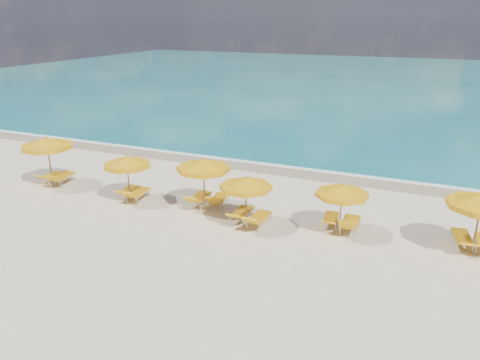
% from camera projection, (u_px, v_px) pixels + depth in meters
% --- Properties ---
extents(ground_plane, '(120.00, 120.00, 0.00)m').
position_uv_depth(ground_plane, '(227.00, 216.00, 20.64)').
color(ground_plane, beige).
extents(ocean, '(120.00, 80.00, 0.30)m').
position_uv_depth(ocean, '(377.00, 82.00, 62.26)').
color(ocean, '#126568').
rests_on(ocean, ground).
extents(wet_sand_band, '(120.00, 2.60, 0.01)m').
position_uv_depth(wet_sand_band, '(280.00, 168.00, 27.06)').
color(wet_sand_band, tan).
rests_on(wet_sand_band, ground).
extents(foam_line, '(120.00, 1.20, 0.03)m').
position_uv_depth(foam_line, '(284.00, 165.00, 27.75)').
color(foam_line, white).
rests_on(foam_line, ground).
extents(whitecap_near, '(14.00, 0.36, 0.05)m').
position_uv_depth(whitecap_near, '(247.00, 126.00, 37.61)').
color(whitecap_near, white).
rests_on(whitecap_near, ground).
extents(whitecap_far, '(18.00, 0.30, 0.05)m').
position_uv_depth(whitecap_far, '(436.00, 123.00, 38.49)').
color(whitecap_far, white).
rests_on(whitecap_far, ground).
extents(umbrella_2, '(3.43, 3.43, 2.63)m').
position_uv_depth(umbrella_2, '(47.00, 143.00, 23.70)').
color(umbrella_2, '#A17550').
rests_on(umbrella_2, ground).
extents(umbrella_3, '(2.74, 2.74, 2.26)m').
position_uv_depth(umbrella_3, '(127.00, 162.00, 21.73)').
color(umbrella_3, '#A17550').
rests_on(umbrella_3, ground).
extents(umbrella_4, '(3.10, 3.10, 2.44)m').
position_uv_depth(umbrella_4, '(204.00, 165.00, 20.74)').
color(umbrella_4, '#A17550').
rests_on(umbrella_4, ground).
extents(umbrella_5, '(2.89, 2.89, 2.21)m').
position_uv_depth(umbrella_5, '(246.00, 184.00, 19.07)').
color(umbrella_5, '#A17550').
rests_on(umbrella_5, ground).
extents(umbrella_6, '(2.71, 2.71, 2.14)m').
position_uv_depth(umbrella_6, '(342.00, 191.00, 18.41)').
color(umbrella_6, '#A17550').
rests_on(umbrella_6, ground).
extents(lounger_2_left, '(0.56, 1.64, 0.67)m').
position_uv_depth(lounger_2_left, '(51.00, 178.00, 24.89)').
color(lounger_2_left, '#A5A8AD').
rests_on(lounger_2_left, ground).
extents(lounger_2_right, '(1.03, 2.06, 0.89)m').
position_uv_depth(lounger_2_right, '(62.00, 180.00, 24.46)').
color(lounger_2_right, '#A5A8AD').
rests_on(lounger_2_right, ground).
extents(lounger_3_left, '(0.81, 1.71, 0.66)m').
position_uv_depth(lounger_3_left, '(128.00, 193.00, 22.80)').
color(lounger_3_left, '#A5A8AD').
rests_on(lounger_3_left, ground).
extents(lounger_3_right, '(0.81, 1.90, 0.85)m').
position_uv_depth(lounger_3_right, '(138.00, 196.00, 22.30)').
color(lounger_3_right, '#A5A8AD').
rests_on(lounger_3_right, ground).
extents(lounger_4_left, '(0.82, 2.00, 0.86)m').
position_uv_depth(lounger_4_left, '(199.00, 201.00, 21.72)').
color(lounger_4_left, '#A5A8AD').
rests_on(lounger_4_left, ground).
extents(lounger_4_right, '(0.88, 1.88, 0.86)m').
position_uv_depth(lounger_4_right, '(219.00, 201.00, 21.64)').
color(lounger_4_right, '#A5A8AD').
rests_on(lounger_4_right, ground).
extents(lounger_5_left, '(0.69, 1.92, 0.78)m').
position_uv_depth(lounger_5_left, '(242.00, 216.00, 20.08)').
color(lounger_5_left, '#A5A8AD').
rests_on(lounger_5_left, ground).
extents(lounger_5_right, '(0.67, 1.89, 0.83)m').
position_uv_depth(lounger_5_right, '(259.00, 221.00, 19.57)').
color(lounger_5_right, '#A5A8AD').
rests_on(lounger_5_right, ground).
extents(lounger_6_left, '(0.75, 1.81, 0.67)m').
position_uv_depth(lounger_6_left, '(331.00, 221.00, 19.60)').
color(lounger_6_left, '#A5A8AD').
rests_on(lounger_6_left, ground).
extents(lounger_6_right, '(0.67, 1.87, 0.92)m').
position_uv_depth(lounger_6_right, '(350.00, 226.00, 19.09)').
color(lounger_6_right, '#A5A8AD').
rests_on(lounger_6_right, ground).
extents(lounger_7_left, '(0.93, 2.01, 0.69)m').
position_uv_depth(lounger_7_left, '(462.00, 241.00, 17.86)').
color(lounger_7_left, '#A5A8AD').
rests_on(lounger_7_left, ground).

